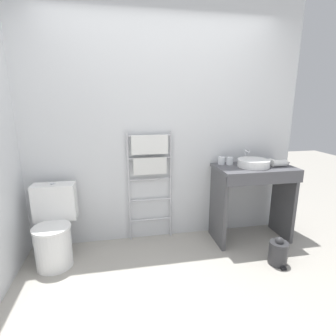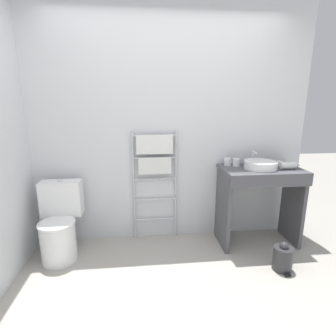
{
  "view_description": "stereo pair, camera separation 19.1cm",
  "coord_description": "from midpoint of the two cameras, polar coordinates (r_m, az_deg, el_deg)",
  "views": [
    {
      "loc": [
        -0.49,
        -1.55,
        1.58
      ],
      "look_at": [
        -0.06,
        0.63,
        1.02
      ],
      "focal_mm": 28.0,
      "sensor_mm": 36.0,
      "label": 1
    },
    {
      "loc": [
        -0.3,
        -1.58,
        1.58
      ],
      "look_at": [
        -0.06,
        0.63,
        1.02
      ],
      "focal_mm": 28.0,
      "sensor_mm": 36.0,
      "label": 2
    }
  ],
  "objects": [
    {
      "name": "ground_plane",
      "position": [
        2.26,
        6.63,
        -30.31
      ],
      "size": [
        12.0,
        12.0,
        0.0
      ],
      "primitive_type": "plane",
      "color": "#A8A399"
    },
    {
      "name": "toilet",
      "position": [
        2.95,
        -20.8,
        -11.56
      ],
      "size": [
        0.42,
        0.51,
        0.79
      ],
      "color": "white",
      "rests_on": "ground_plane"
    },
    {
      "name": "wall_back",
      "position": [
        2.98,
        1.56,
        9.42
      ],
      "size": [
        3.2,
        0.12,
        2.67
      ],
      "primitive_type": "cube",
      "color": "silver",
      "rests_on": "ground_plane"
    },
    {
      "name": "sink_basin",
      "position": [
        3.02,
        21.24,
        0.67
      ],
      "size": [
        0.35,
        0.35,
        0.08
      ],
      "color": "white",
      "rests_on": "vanity_counter"
    },
    {
      "name": "cup_near_edge",
      "position": [
        3.06,
        16.37,
        1.2
      ],
      "size": [
        0.08,
        0.08,
        0.08
      ],
      "color": "white",
      "rests_on": "vanity_counter"
    },
    {
      "name": "vanity_counter",
      "position": [
        3.12,
        21.04,
        -5.44
      ],
      "size": [
        0.86,
        0.51,
        0.88
      ],
      "color": "#4C4C51",
      "rests_on": "ground_plane"
    },
    {
      "name": "hair_dryer",
      "position": [
        3.14,
        26.3,
        0.53
      ],
      "size": [
        0.22,
        0.18,
        0.07
      ],
      "color": "white",
      "rests_on": "vanity_counter"
    },
    {
      "name": "cup_near_wall",
      "position": [
        3.06,
        14.63,
        1.33
      ],
      "size": [
        0.08,
        0.08,
        0.09
      ],
      "color": "white",
      "rests_on": "vanity_counter"
    },
    {
      "name": "trash_bin",
      "position": [
        2.92,
        25.53,
        -17.26
      ],
      "size": [
        0.18,
        0.22,
        0.29
      ],
      "color": "#333335",
      "rests_on": "ground_plane"
    },
    {
      "name": "towel_radiator",
      "position": [
        2.92,
        -1.02,
        1.01
      ],
      "size": [
        0.51,
        0.06,
        1.28
      ],
      "color": "silver",
      "rests_on": "ground_plane"
    },
    {
      "name": "faucet",
      "position": [
        3.18,
        19.79,
        2.44
      ],
      "size": [
        0.02,
        0.1,
        0.16
      ],
      "color": "silver",
      "rests_on": "vanity_counter"
    }
  ]
}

